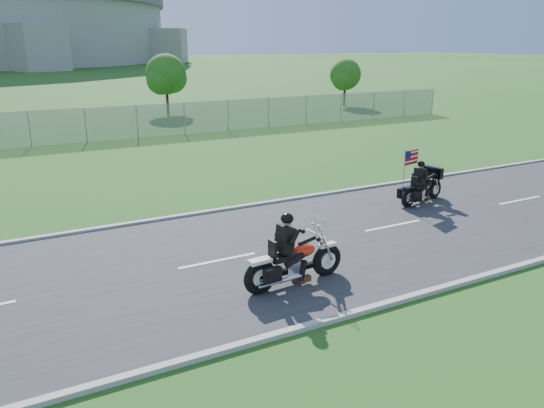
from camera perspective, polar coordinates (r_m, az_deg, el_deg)
ground at (r=15.10m, az=1.20°, el=-4.86°), size 420.00×420.00×0.00m
road at (r=15.10m, az=1.20°, el=-4.79°), size 120.00×8.00×0.04m
curb_north at (r=18.52m, az=-4.91°, el=-0.56°), size 120.00×0.18×0.12m
curb_south at (r=12.04m, az=10.79°, el=-10.94°), size 120.00×0.18×0.12m
fence at (r=32.61m, az=-24.64°, el=7.36°), size 60.00×0.03×2.00m
tree_fence_near at (r=44.26m, az=-11.29°, el=13.31°), size 3.52×3.28×4.75m
tree_fence_far at (r=49.64m, az=7.90°, el=13.47°), size 3.08×2.87×4.20m
motorcycle_lead at (r=12.74m, az=2.28°, el=-6.30°), size 2.79×0.79×1.88m
motorcycle_follow at (r=19.92m, az=15.84°, el=1.61°), size 2.36×1.02×1.99m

